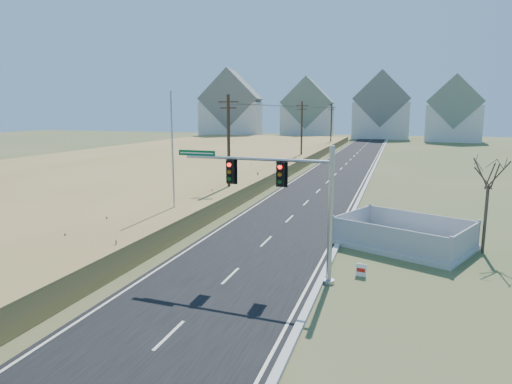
# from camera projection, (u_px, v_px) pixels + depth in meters

# --- Properties ---
(ground) EXTENTS (260.00, 260.00, 0.00)m
(ground) POSITION_uv_depth(u_px,v_px,m) (244.00, 264.00, 23.22)
(ground) COLOR #42562A
(ground) RESTS_ON ground
(road) EXTENTS (8.00, 180.00, 0.06)m
(road) POSITION_uv_depth(u_px,v_px,m) (349.00, 161.00, 70.18)
(road) COLOR black
(road) RESTS_ON ground
(curb) EXTENTS (0.30, 180.00, 0.18)m
(curb) POSITION_uv_depth(u_px,v_px,m) (377.00, 162.00, 68.95)
(curb) COLOR #B2AFA8
(curb) RESTS_ON ground
(reed_marsh) EXTENTS (38.00, 110.00, 1.30)m
(reed_marsh) POSITION_uv_depth(u_px,v_px,m) (179.00, 159.00, 67.75)
(reed_marsh) COLOR #B0834F
(reed_marsh) RESTS_ON ground
(utility_pole_near) EXTENTS (1.80, 0.26, 9.00)m
(utility_pole_near) POSITION_uv_depth(u_px,v_px,m) (229.00, 147.00, 38.41)
(utility_pole_near) COLOR #422D1E
(utility_pole_near) RESTS_ON ground
(utility_pole_mid) EXTENTS (1.80, 0.26, 9.00)m
(utility_pole_mid) POSITION_uv_depth(u_px,v_px,m) (302.00, 132.00, 66.58)
(utility_pole_mid) COLOR #422D1E
(utility_pole_mid) RESTS_ON ground
(utility_pole_far) EXTENTS (1.80, 0.26, 9.00)m
(utility_pole_far) POSITION_uv_depth(u_px,v_px,m) (331.00, 125.00, 94.76)
(utility_pole_far) COLOR #422D1E
(utility_pole_far) RESTS_ON ground
(condo_nw) EXTENTS (17.69, 13.38, 19.05)m
(condo_nw) POSITION_uv_depth(u_px,v_px,m) (231.00, 111.00, 127.00)
(condo_nw) COLOR silver
(condo_nw) RESTS_ON ground
(condo_nnw) EXTENTS (14.93, 11.17, 17.03)m
(condo_nnw) POSITION_uv_depth(u_px,v_px,m) (307.00, 113.00, 128.75)
(condo_nnw) COLOR silver
(condo_nnw) RESTS_ON ground
(condo_n) EXTENTS (15.27, 10.20, 18.54)m
(condo_n) POSITION_uv_depth(u_px,v_px,m) (381.00, 111.00, 126.50)
(condo_n) COLOR silver
(condo_n) RESTS_ON ground
(condo_ne) EXTENTS (14.12, 10.51, 16.52)m
(condo_ne) POSITION_uv_depth(u_px,v_px,m) (454.00, 114.00, 113.81)
(condo_ne) COLOR silver
(condo_ne) RESTS_ON ground
(traffic_signal_mast) EXTENTS (7.79, 0.79, 6.21)m
(traffic_signal_mast) POSITION_uv_depth(u_px,v_px,m) (291.00, 196.00, 20.52)
(traffic_signal_mast) COLOR #9EA0A5
(traffic_signal_mast) RESTS_ON ground
(fence_enclosure) EXTENTS (8.32, 7.21, 1.60)m
(fence_enclosure) POSITION_uv_depth(u_px,v_px,m) (403.00, 241.00, 26.08)
(fence_enclosure) COLOR #B7B5AD
(fence_enclosure) RESTS_ON ground
(open_sign) EXTENTS (0.50, 0.15, 0.61)m
(open_sign) POSITION_uv_depth(u_px,v_px,m) (361.00, 270.00, 21.33)
(open_sign) COLOR white
(open_sign) RESTS_ON ground
(flagpole) EXTENTS (0.40, 0.40, 8.94)m
(flagpole) POSITION_uv_depth(u_px,v_px,m) (173.00, 174.00, 30.23)
(flagpole) COLOR #B7B5AD
(flagpole) RESTS_ON ground
(bare_tree) EXTENTS (2.11, 2.11, 5.59)m
(bare_tree) POSITION_uv_depth(u_px,v_px,m) (490.00, 171.00, 24.21)
(bare_tree) COLOR #4C3F33
(bare_tree) RESTS_ON ground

